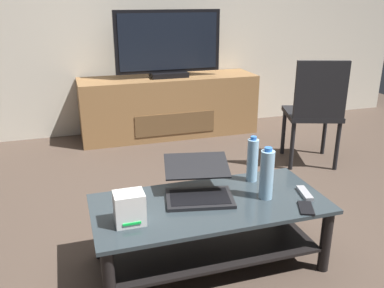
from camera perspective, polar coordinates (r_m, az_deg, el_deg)
The scene contains 11 objects.
ground_plane at distance 2.64m, azimuth 2.45°, elevation -12.58°, with size 7.68×7.68×0.00m, color #4C3D33.
coffee_table at distance 2.27m, azimuth 2.45°, elevation -10.67°, with size 1.24×0.58×0.38m.
media_cabinet at distance 4.39m, azimuth -3.20°, elevation 5.27°, with size 1.84×0.51×0.62m.
television at distance 4.25m, azimuth -3.29°, elevation 13.45°, with size 1.08×0.20×0.66m.
dining_chair at distance 3.65m, azimuth 16.63°, elevation 4.78°, with size 0.56×0.56×0.93m.
laptop at distance 2.26m, azimuth 0.88°, elevation -5.64°, with size 0.43×0.45×0.17m.
router_box at distance 2.01m, azimuth -8.64°, elevation -8.76°, with size 0.14×0.12×0.16m.
water_bottle_near at distance 2.43m, azimuth 8.35°, elevation -2.18°, with size 0.07×0.07×0.28m.
water_bottle_far at distance 2.23m, azimuth 10.28°, elevation -4.13°, with size 0.07×0.07×0.29m.
cell_phone at distance 2.22m, azimuth 15.48°, elevation -8.53°, with size 0.07×0.14×0.01m, color black.
tv_remote at distance 2.36m, azimuth 15.31°, elevation -6.58°, with size 0.04×0.16×0.02m, color #99999E.
Camera 1 is at (-0.77, -2.09, 1.41)m, focal length 38.60 mm.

